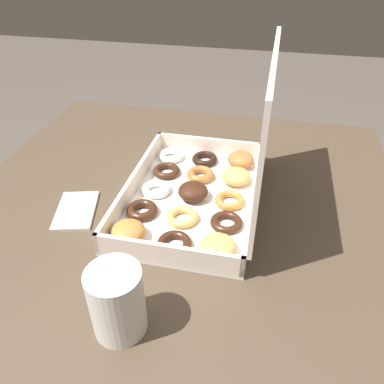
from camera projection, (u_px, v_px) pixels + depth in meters
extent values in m
cube|color=#4C3D2D|center=(173.00, 222.00, 0.74)|extent=(0.99, 0.90, 0.03)
cylinder|color=#4C3D2D|center=(101.00, 206.00, 1.38)|extent=(0.06, 0.06, 0.71)
cylinder|color=#4C3D2D|center=(328.00, 239.00, 1.23)|extent=(0.06, 0.06, 0.71)
cube|color=white|center=(192.00, 199.00, 0.77)|extent=(0.38, 0.25, 0.01)
cube|color=silver|center=(134.00, 182.00, 0.77)|extent=(0.38, 0.01, 0.04)
cube|color=silver|center=(253.00, 197.00, 0.73)|extent=(0.38, 0.01, 0.04)
cube|color=silver|center=(209.00, 146.00, 0.90)|extent=(0.01, 0.25, 0.04)
cube|color=silver|center=(167.00, 254.00, 0.61)|extent=(0.01, 0.25, 0.04)
cube|color=silver|center=(266.00, 129.00, 0.64)|extent=(0.38, 0.01, 0.25)
torus|color=white|center=(171.00, 156.00, 0.89)|extent=(0.06, 0.06, 0.02)
torus|color=#381E11|center=(167.00, 171.00, 0.83)|extent=(0.06, 0.06, 0.02)
torus|color=white|center=(156.00, 189.00, 0.78)|extent=(0.06, 0.06, 0.02)
torus|color=#381E11|center=(142.00, 210.00, 0.72)|extent=(0.06, 0.06, 0.02)
ellipsoid|color=#B77A38|center=(128.00, 232.00, 0.66)|extent=(0.06, 0.06, 0.03)
torus|color=black|center=(205.00, 159.00, 0.88)|extent=(0.06, 0.06, 0.02)
torus|color=#9E6633|center=(200.00, 175.00, 0.82)|extent=(0.06, 0.06, 0.02)
ellipsoid|color=#381E11|center=(193.00, 191.00, 0.75)|extent=(0.06, 0.06, 0.03)
torus|color=tan|center=(183.00, 217.00, 0.70)|extent=(0.06, 0.06, 0.01)
torus|color=#381E11|center=(174.00, 243.00, 0.65)|extent=(0.06, 0.06, 0.02)
ellipsoid|color=#9E6633|center=(241.00, 160.00, 0.86)|extent=(0.06, 0.06, 0.03)
ellipsoid|color=tan|center=(236.00, 176.00, 0.80)|extent=(0.06, 0.06, 0.03)
torus|color=#B77A38|center=(230.00, 200.00, 0.75)|extent=(0.06, 0.06, 0.01)
torus|color=#381E11|center=(226.00, 222.00, 0.69)|extent=(0.06, 0.06, 0.02)
ellipsoid|color=tan|center=(218.00, 246.00, 0.63)|extent=(0.06, 0.06, 0.03)
cylinder|color=white|center=(117.00, 302.00, 0.50)|extent=(0.07, 0.07, 0.11)
cylinder|color=black|center=(112.00, 276.00, 0.47)|extent=(0.06, 0.06, 0.01)
cube|color=silver|center=(76.00, 210.00, 0.74)|extent=(0.13, 0.10, 0.01)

